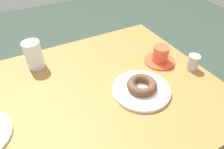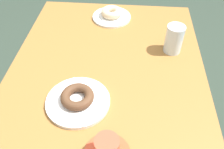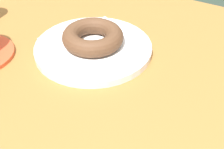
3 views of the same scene
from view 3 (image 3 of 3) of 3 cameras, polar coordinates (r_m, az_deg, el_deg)
name	(u,v)px [view 3 (image 3 of 3)]	position (r m, az deg, el deg)	size (l,w,h in m)	color
table	(162,145)	(0.60, 8.56, -11.84)	(1.04, 0.80, 0.75)	olive
plate_chocolate_ring	(93,48)	(0.66, -3.21, 4.45)	(0.23, 0.23, 0.01)	white
napkin_chocolate_ring	(93,45)	(0.65, -3.24, 5.07)	(0.16, 0.16, 0.00)	white
donut_chocolate_ring	(93,37)	(0.64, -3.29, 6.42)	(0.12, 0.12, 0.03)	#543622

